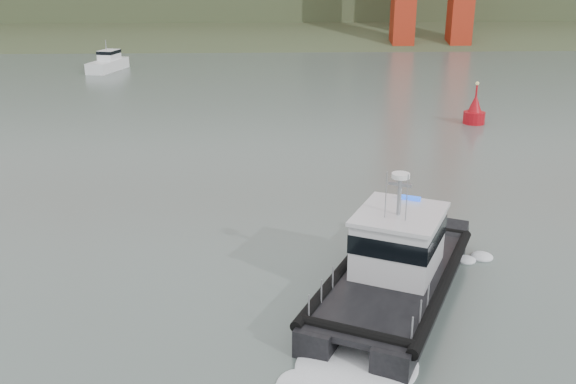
% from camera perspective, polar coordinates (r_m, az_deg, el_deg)
% --- Properties ---
extents(ground, '(400.00, 400.00, 0.00)m').
position_cam_1_polar(ground, '(19.38, 2.80, -16.02)').
color(ground, '#53625C').
rests_on(ground, ground).
extents(patrol_boat, '(7.54, 10.40, 4.77)m').
position_cam_1_polar(patrol_boat, '(23.21, 9.48, -6.42)').
color(patrol_boat, black).
rests_on(patrol_boat, ground).
extents(motorboat, '(3.64, 6.63, 3.46)m').
position_cam_1_polar(motorboat, '(75.11, -15.69, 11.01)').
color(motorboat, white).
rests_on(motorboat, ground).
extents(nav_buoy, '(1.59, 1.59, 3.31)m').
position_cam_1_polar(nav_buoy, '(49.85, 16.25, 6.84)').
color(nav_buoy, '#AA0B14').
rests_on(nav_buoy, ground).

